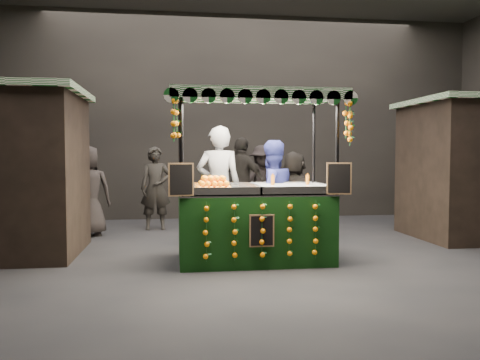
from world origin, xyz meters
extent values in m
plane|color=black|center=(0.00, 0.00, 0.00)|extent=(12.00, 12.00, 0.00)
cube|color=black|center=(0.00, 5.00, 2.50)|extent=(12.00, 0.10, 5.00)
cube|color=black|center=(-0.35, 0.06, 0.50)|extent=(2.19, 1.19, 1.00)
cube|color=silver|center=(-0.35, 0.06, 1.02)|extent=(2.19, 1.19, 0.04)
cylinder|color=black|center=(-1.42, -0.51, 1.19)|extent=(0.05, 0.05, 2.39)
cylinder|color=black|center=(0.71, -0.51, 1.19)|extent=(0.05, 0.05, 2.39)
cylinder|color=black|center=(-1.42, 0.62, 1.19)|extent=(0.05, 0.05, 2.39)
cylinder|color=black|center=(0.71, 0.62, 1.19)|extent=(0.05, 0.05, 2.39)
cube|color=#104D16|center=(-0.35, 0.06, 2.43)|extent=(2.44, 1.44, 0.08)
cube|color=silver|center=(0.25, 0.06, 1.07)|extent=(0.98, 1.07, 0.08)
cube|color=black|center=(-1.43, -0.57, 1.24)|extent=(0.34, 0.09, 0.44)
cube|color=black|center=(0.72, -0.57, 1.24)|extent=(0.34, 0.09, 0.44)
cube|color=black|center=(-0.35, -0.58, 0.55)|extent=(0.34, 0.02, 0.44)
imported|color=slate|center=(-0.77, 1.16, 1.02)|extent=(0.80, 0.57, 2.05)
imported|color=navy|center=(0.06, 0.84, 0.90)|extent=(1.05, 0.92, 1.80)
imported|color=black|center=(-1.89, 3.33, 0.87)|extent=(0.65, 0.44, 1.74)
imported|color=#2B2423|center=(4.03, 1.89, 0.97)|extent=(1.10, 0.96, 1.93)
imported|color=black|center=(-0.07, 3.25, 0.97)|extent=(1.16, 1.11, 1.94)
imported|color=black|center=(0.55, 4.14, 0.89)|extent=(1.32, 1.06, 1.79)
imported|color=#2A2422|center=(-3.14, 2.66, 0.87)|extent=(0.96, 0.74, 1.75)
imported|color=black|center=(0.88, 2.49, 0.82)|extent=(1.42, 1.41, 1.64)
camera|label=1|loc=(-1.53, -6.99, 1.57)|focal=36.56mm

